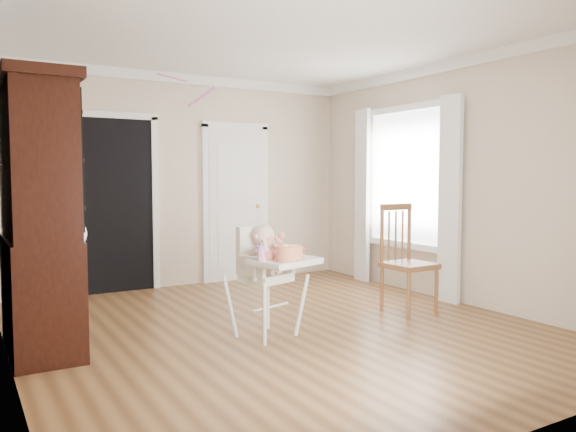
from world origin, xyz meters
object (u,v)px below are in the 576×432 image
high_chair (267,268)px  sippy_cup (261,254)px  cake (290,254)px  dining_chair (407,262)px  china_cabinet (39,215)px

high_chair → sippy_cup: 0.28m
cake → dining_chair: size_ratio=0.26×
sippy_cup → china_cabinet: 1.81m
sippy_cup → cake: bearing=-8.0°
cake → china_cabinet: bearing=155.5°
china_cabinet → dining_chair: china_cabinet is taller
sippy_cup → china_cabinet: (-1.59, 0.81, 0.33)m
high_chair → cake: bearing=-81.3°
sippy_cup → dining_chair: (1.85, 0.26, -0.24)m
high_chair → sippy_cup: (-0.15, -0.18, 0.15)m
sippy_cup → dining_chair: bearing=7.9°
cake → sippy_cup: 0.26m
sippy_cup → china_cabinet: bearing=153.1°
cake → china_cabinet: 2.06m
high_chair → sippy_cup: bearing=-146.0°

